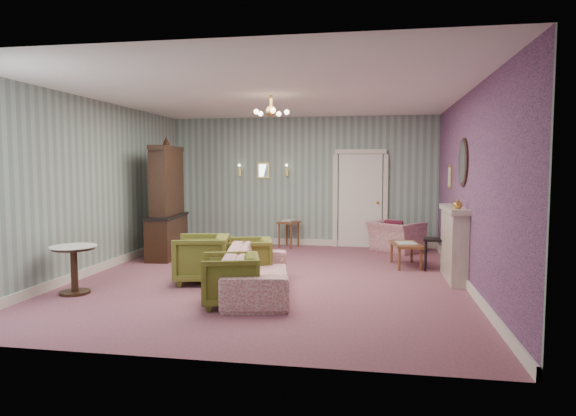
% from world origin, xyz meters
% --- Properties ---
extents(floor, '(7.00, 7.00, 0.00)m').
position_xyz_m(floor, '(0.00, 0.00, 0.00)').
color(floor, '#905466').
rests_on(floor, ground).
extents(ceiling, '(7.00, 7.00, 0.00)m').
position_xyz_m(ceiling, '(0.00, 0.00, 2.90)').
color(ceiling, white).
rests_on(ceiling, ground).
extents(wall_back, '(6.00, 0.00, 6.00)m').
position_xyz_m(wall_back, '(0.00, 3.50, 1.45)').
color(wall_back, gray).
rests_on(wall_back, ground).
extents(wall_front, '(6.00, 0.00, 6.00)m').
position_xyz_m(wall_front, '(0.00, -3.50, 1.45)').
color(wall_front, gray).
rests_on(wall_front, ground).
extents(wall_left, '(0.00, 7.00, 7.00)m').
position_xyz_m(wall_left, '(-3.00, 0.00, 1.45)').
color(wall_left, gray).
rests_on(wall_left, ground).
extents(wall_right, '(0.00, 7.00, 7.00)m').
position_xyz_m(wall_right, '(3.00, 0.00, 1.45)').
color(wall_right, gray).
rests_on(wall_right, ground).
extents(wall_right_floral, '(0.00, 7.00, 7.00)m').
position_xyz_m(wall_right_floral, '(2.98, 0.00, 1.45)').
color(wall_right_floral, '#B75B91').
rests_on(wall_right_floral, ground).
extents(door, '(1.12, 0.12, 2.16)m').
position_xyz_m(door, '(1.30, 3.46, 1.08)').
color(door, white).
rests_on(door, floor).
extents(olive_chair_a, '(0.84, 0.87, 0.73)m').
position_xyz_m(olive_chair_a, '(-0.20, -1.66, 0.37)').
color(olive_chair_a, olive).
rests_on(olive_chair_a, floor).
extents(olive_chair_b, '(0.88, 0.92, 0.81)m').
position_xyz_m(olive_chair_b, '(-1.00, -0.48, 0.41)').
color(olive_chair_b, olive).
rests_on(olive_chair_b, floor).
extents(olive_chair_c, '(0.81, 0.84, 0.71)m').
position_xyz_m(olive_chair_c, '(-0.35, -0.06, 0.36)').
color(olive_chair_c, olive).
rests_on(olive_chair_c, floor).
extents(sofa_chintz, '(1.03, 2.25, 0.85)m').
position_xyz_m(sofa_chintz, '(0.00, -0.98, 0.42)').
color(sofa_chintz, '#A24163').
rests_on(sofa_chintz, floor).
extents(wingback_chair, '(1.16, 1.12, 0.86)m').
position_xyz_m(wingback_chair, '(2.07, 2.94, 0.43)').
color(wingback_chair, '#A24163').
rests_on(wingback_chair, floor).
extents(dresser, '(0.60, 1.43, 2.32)m').
position_xyz_m(dresser, '(-2.40, 1.48, 1.16)').
color(dresser, black).
rests_on(dresser, floor).
extents(fireplace, '(0.30, 1.40, 1.16)m').
position_xyz_m(fireplace, '(2.86, 0.40, 0.58)').
color(fireplace, beige).
rests_on(fireplace, floor).
extents(mantel_vase, '(0.15, 0.15, 0.15)m').
position_xyz_m(mantel_vase, '(2.84, 0.00, 1.23)').
color(mantel_vase, gold).
rests_on(mantel_vase, fireplace).
extents(oval_mirror, '(0.04, 0.76, 0.84)m').
position_xyz_m(oval_mirror, '(2.96, 0.40, 1.85)').
color(oval_mirror, white).
rests_on(oval_mirror, wall_right).
extents(framed_print, '(0.04, 0.34, 0.42)m').
position_xyz_m(framed_print, '(2.97, 1.75, 1.60)').
color(framed_print, gold).
rests_on(framed_print, wall_right).
extents(coffee_table, '(0.59, 0.90, 0.43)m').
position_xyz_m(coffee_table, '(2.18, 1.33, 0.21)').
color(coffee_table, brown).
rests_on(coffee_table, floor).
extents(side_table_black, '(0.41, 0.41, 0.56)m').
position_xyz_m(side_table_black, '(2.65, 1.07, 0.28)').
color(side_table_black, black).
rests_on(side_table_black, floor).
extents(pedestal_table, '(0.74, 0.74, 0.69)m').
position_xyz_m(pedestal_table, '(-2.53, -1.45, 0.34)').
color(pedestal_table, black).
rests_on(pedestal_table, floor).
extents(nesting_table, '(0.50, 0.57, 0.63)m').
position_xyz_m(nesting_table, '(-0.25, 3.15, 0.31)').
color(nesting_table, brown).
rests_on(nesting_table, floor).
extents(gilt_mirror_back, '(0.28, 0.06, 0.36)m').
position_xyz_m(gilt_mirror_back, '(-0.90, 3.46, 1.70)').
color(gilt_mirror_back, gold).
rests_on(gilt_mirror_back, wall_back).
extents(sconce_left, '(0.16, 0.12, 0.30)m').
position_xyz_m(sconce_left, '(-1.45, 3.44, 1.70)').
color(sconce_left, gold).
rests_on(sconce_left, wall_back).
extents(sconce_right, '(0.16, 0.12, 0.30)m').
position_xyz_m(sconce_right, '(-0.35, 3.44, 1.70)').
color(sconce_right, gold).
rests_on(sconce_right, wall_back).
extents(chandelier, '(0.56, 0.56, 0.36)m').
position_xyz_m(chandelier, '(0.00, 0.00, 2.63)').
color(chandelier, gold).
rests_on(chandelier, ceiling).
extents(burgundy_cushion, '(0.41, 0.28, 0.39)m').
position_xyz_m(burgundy_cushion, '(2.02, 2.79, 0.48)').
color(burgundy_cushion, maroon).
rests_on(burgundy_cushion, wingback_chair).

